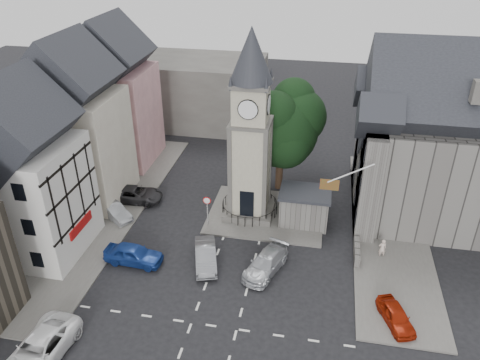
% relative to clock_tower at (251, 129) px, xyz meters
% --- Properties ---
extents(ground, '(120.00, 120.00, 0.00)m').
position_rel_clock_tower_xyz_m(ground, '(0.00, -7.99, -8.12)').
color(ground, black).
rests_on(ground, ground).
extents(pavement_west, '(6.00, 30.00, 0.14)m').
position_rel_clock_tower_xyz_m(pavement_west, '(-12.50, -1.99, -8.05)').
color(pavement_west, '#595651').
rests_on(pavement_west, ground).
extents(pavement_east, '(6.00, 26.00, 0.14)m').
position_rel_clock_tower_xyz_m(pavement_east, '(12.00, 0.01, -8.05)').
color(pavement_east, '#595651').
rests_on(pavement_east, ground).
extents(central_island, '(10.00, 8.00, 0.16)m').
position_rel_clock_tower_xyz_m(central_island, '(1.50, 0.01, -8.04)').
color(central_island, '#595651').
rests_on(central_island, ground).
extents(road_markings, '(20.00, 8.00, 0.01)m').
position_rel_clock_tower_xyz_m(road_markings, '(0.00, -13.49, -8.12)').
color(road_markings, silver).
rests_on(road_markings, ground).
extents(clock_tower, '(4.86, 4.86, 16.25)m').
position_rel_clock_tower_xyz_m(clock_tower, '(0.00, 0.00, 0.00)').
color(clock_tower, '#4C4944').
rests_on(clock_tower, ground).
extents(stone_shelter, '(4.30, 3.30, 3.08)m').
position_rel_clock_tower_xyz_m(stone_shelter, '(4.80, -0.49, -6.57)').
color(stone_shelter, '#56534F').
rests_on(stone_shelter, ground).
extents(town_tree, '(7.20, 7.20, 10.80)m').
position_rel_clock_tower_xyz_m(town_tree, '(2.00, 5.01, -1.15)').
color(town_tree, black).
rests_on(town_tree, ground).
extents(warning_sign_post, '(0.70, 0.19, 2.85)m').
position_rel_clock_tower_xyz_m(warning_sign_post, '(-3.20, -2.56, -6.09)').
color(warning_sign_post, black).
rests_on(warning_sign_post, ground).
extents(terrace_pink, '(8.10, 7.60, 12.80)m').
position_rel_clock_tower_xyz_m(terrace_pink, '(-15.50, 8.01, -1.54)').
color(terrace_pink, '#BC8187').
rests_on(terrace_pink, ground).
extents(terrace_cream, '(8.10, 7.60, 12.80)m').
position_rel_clock_tower_xyz_m(terrace_cream, '(-15.50, 0.01, -1.54)').
color(terrace_cream, beige).
rests_on(terrace_cream, ground).
extents(terrace_tudor, '(8.10, 7.60, 12.00)m').
position_rel_clock_tower_xyz_m(terrace_tudor, '(-15.50, -7.99, -1.93)').
color(terrace_tudor, silver).
rests_on(terrace_tudor, ground).
extents(backdrop_west, '(20.00, 10.00, 8.00)m').
position_rel_clock_tower_xyz_m(backdrop_west, '(-12.00, 20.01, -4.12)').
color(backdrop_west, '#4C4944').
rests_on(backdrop_west, ground).
extents(east_building, '(14.40, 11.40, 12.60)m').
position_rel_clock_tower_xyz_m(east_building, '(15.59, 3.01, -1.86)').
color(east_building, '#56534F').
rests_on(east_building, ground).
extents(east_boundary_wall, '(0.40, 16.00, 0.90)m').
position_rel_clock_tower_xyz_m(east_boundary_wall, '(9.20, 2.01, -7.67)').
color(east_boundary_wall, '#56534F').
rests_on(east_boundary_wall, ground).
extents(flagpole, '(3.68, 0.10, 2.74)m').
position_rel_clock_tower_xyz_m(flagpole, '(8.00, -3.99, -1.12)').
color(flagpole, white).
rests_on(flagpole, ground).
extents(car_west_blue, '(4.59, 2.03, 1.54)m').
position_rel_clock_tower_xyz_m(car_west_blue, '(-7.50, -8.39, -7.35)').
color(car_west_blue, navy).
rests_on(car_west_blue, ground).
extents(car_west_silver, '(4.04, 3.34, 1.30)m').
position_rel_clock_tower_xyz_m(car_west_silver, '(-11.50, -2.94, -7.47)').
color(car_west_silver, gray).
rests_on(car_west_silver, ground).
extents(car_west_grey, '(5.24, 2.65, 1.42)m').
position_rel_clock_tower_xyz_m(car_west_grey, '(-10.82, 0.01, -7.41)').
color(car_west_grey, '#28272A').
rests_on(car_west_grey, ground).
extents(car_island_silver, '(2.75, 4.67, 1.46)m').
position_rel_clock_tower_xyz_m(car_island_silver, '(-2.09, -7.49, -7.39)').
color(car_island_silver, gray).
rests_on(car_island_silver, ground).
extents(car_island_east, '(3.46, 5.19, 1.40)m').
position_rel_clock_tower_xyz_m(car_island_east, '(2.50, -7.49, -7.42)').
color(car_island_east, '#B1B3B9').
rests_on(car_island_east, ground).
extents(car_east_red, '(2.64, 3.87, 1.22)m').
position_rel_clock_tower_xyz_m(car_east_red, '(11.50, -10.99, -7.51)').
color(car_east_red, '#9A1D08').
rests_on(car_east_red, ground).
extents(van_sw_white, '(3.12, 5.97, 1.60)m').
position_rel_clock_tower_xyz_m(van_sw_white, '(-9.50, -17.99, -7.32)').
color(van_sw_white, white).
rests_on(van_sw_white, ground).
extents(pedestrian, '(0.67, 0.51, 1.64)m').
position_rel_clock_tower_xyz_m(pedestrian, '(11.09, -4.15, -7.30)').
color(pedestrian, beige).
rests_on(pedestrian, ground).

